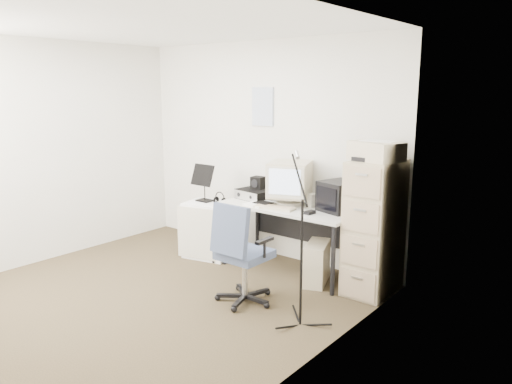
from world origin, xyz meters
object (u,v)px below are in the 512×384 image
Objects in this scene: desk at (291,238)px; side_cart at (209,229)px; office_chair at (245,252)px; filing_cabinet at (374,227)px.

side_cart is (-1.03, -0.20, -0.04)m from desk.
office_chair reaches higher than desk.
desk is at bearing 98.06° from office_chair.
office_chair is at bearing -82.06° from desk.
filing_cabinet is at bearing 1.81° from desk.
office_chair is (0.13, -0.93, 0.11)m from desk.
office_chair is 1.37m from side_cart.
desk is 0.94m from office_chair.
side_cart is at bearing 147.86° from office_chair.
filing_cabinet is 0.99m from desk.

